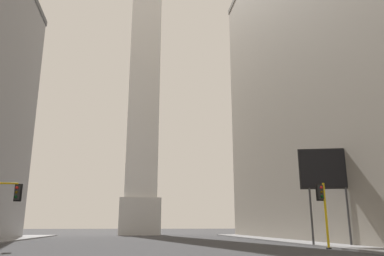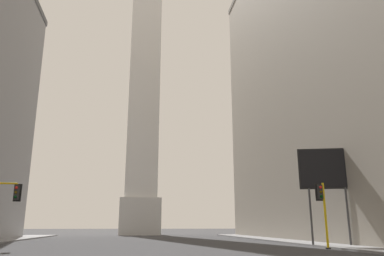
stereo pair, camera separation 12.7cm
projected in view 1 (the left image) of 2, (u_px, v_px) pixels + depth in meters
sidewalk_right at (364, 248)px, 28.26m from camera, size 5.00×81.69×0.15m
building_right at (378, 47)px, 45.22m from camera, size 21.29×59.93×45.11m
obelisk at (145, 65)px, 75.98m from camera, size 7.32×7.32×69.81m
traffic_light_mid_right at (323, 205)px, 28.54m from camera, size 0.78×0.50×4.88m
billboard_sign at (326, 171)px, 32.46m from camera, size 4.39×1.43×8.25m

